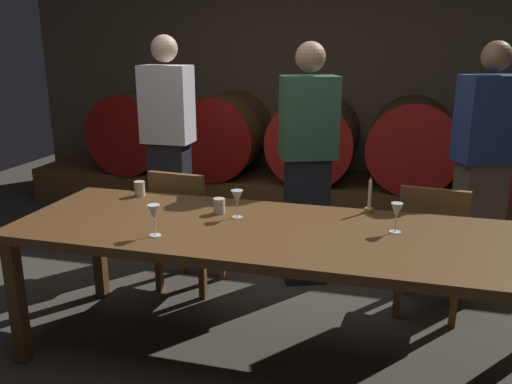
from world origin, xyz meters
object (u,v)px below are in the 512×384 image
(guest_center, at_px, (308,165))
(wine_glass_right, at_px, (397,212))
(guest_right, at_px, (483,169))
(dining_table, at_px, (280,240))
(cup_right, at_px, (219,206))
(wine_glass_left, at_px, (154,213))
(wine_barrel_left, at_px, (225,134))
(wine_barrel_right, at_px, (412,142))
(chair_left, at_px, (185,225))
(wine_barrel_far_left, at_px, (143,130))
(chair_right, at_px, (431,244))
(wine_barrel_center, at_px, (315,138))
(wine_glass_center, at_px, (237,198))
(cup_left, at_px, (140,189))
(guest_left, at_px, (169,147))
(candle_center, at_px, (369,202))

(guest_center, relative_size, wine_glass_right, 10.90)
(wine_glass_right, bearing_deg, guest_right, 63.22)
(guest_center, bearing_deg, dining_table, 70.15)
(cup_right, bearing_deg, wine_glass_left, -114.76)
(wine_barrel_left, bearing_deg, wine_barrel_right, 0.00)
(wine_barrel_left, bearing_deg, chair_left, -79.48)
(wine_barrel_far_left, height_order, cup_right, wine_barrel_far_left)
(dining_table, relative_size, chair_right, 3.26)
(wine_barrel_center, bearing_deg, chair_left, -106.08)
(wine_barrel_center, height_order, wine_glass_center, wine_barrel_center)
(chair_right, xyz_separation_m, cup_left, (-1.81, -0.35, 0.33))
(cup_left, bearing_deg, wine_glass_right, -9.38)
(wine_barrel_right, distance_m, chair_right, 1.99)
(wine_glass_right, height_order, cup_right, wine_glass_right)
(guest_left, xyz_separation_m, candle_center, (1.62, -0.83, -0.08))
(dining_table, height_order, guest_right, guest_right)
(guest_left, bearing_deg, candle_center, 152.67)
(wine_barrel_right, bearing_deg, guest_left, -142.50)
(wine_barrel_center, relative_size, dining_table, 0.33)
(wine_barrel_right, height_order, guest_center, guest_center)
(guest_left, distance_m, guest_center, 1.17)
(wine_glass_center, distance_m, cup_right, 0.15)
(wine_glass_left, bearing_deg, cup_right, 65.24)
(chair_left, distance_m, wine_glass_right, 1.56)
(guest_right, bearing_deg, wine_barrel_right, -96.64)
(wine_barrel_right, bearing_deg, wine_glass_right, -92.72)
(wine_barrel_left, bearing_deg, wine_glass_center, -70.19)
(guest_left, distance_m, cup_right, 1.33)
(wine_barrel_center, distance_m, wine_barrel_right, 0.94)
(cup_left, bearing_deg, chair_right, 10.85)
(wine_barrel_center, xyz_separation_m, wine_glass_left, (-0.35, -2.95, 0.11))
(chair_left, xyz_separation_m, wine_glass_right, (1.40, -0.55, 0.39))
(wine_glass_right, height_order, cup_left, wine_glass_right)
(wine_barrel_center, bearing_deg, wine_glass_center, -90.82)
(wine_barrel_left, distance_m, cup_left, 2.33)
(wine_barrel_left, height_order, cup_right, wine_barrel_left)
(wine_barrel_far_left, bearing_deg, wine_barrel_center, 0.00)
(wine_barrel_far_left, bearing_deg, chair_left, -56.63)
(chair_right, relative_size, wine_glass_right, 5.59)
(guest_left, xyz_separation_m, cup_left, (0.19, -0.87, -0.09))
(guest_left, bearing_deg, wine_barrel_left, -89.66)
(wine_glass_right, bearing_deg, dining_table, -169.16)
(guest_center, bearing_deg, wine_barrel_center, -104.87)
(dining_table, relative_size, cup_right, 32.44)
(wine_barrel_center, relative_size, chair_left, 1.07)
(wine_barrel_right, distance_m, wine_glass_center, 2.75)
(guest_left, xyz_separation_m, guest_right, (2.32, -0.04, -0.03))
(wine_barrel_far_left, relative_size, dining_table, 0.33)
(guest_right, bearing_deg, chair_left, -7.28)
(wine_barrel_far_left, xyz_separation_m, guest_right, (3.29, -1.49, 0.10))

